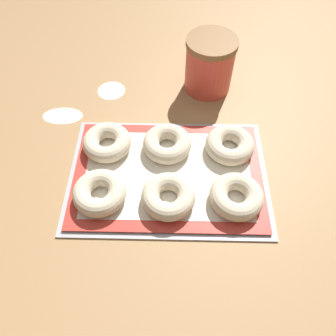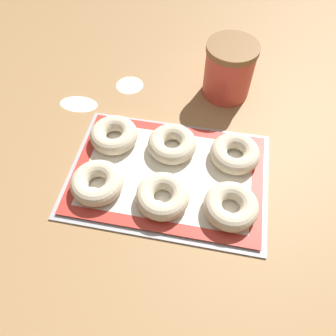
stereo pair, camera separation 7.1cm
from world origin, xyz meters
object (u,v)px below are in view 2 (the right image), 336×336
baking_tray (168,175)px  bagel_front_right (231,206)px  flour_canister (229,70)px  bagel_back_center (172,144)px  bagel_back_right (235,153)px  bagel_front_left (97,183)px  bagel_back_left (114,135)px  bagel_front_center (163,196)px

baking_tray → bagel_front_right: bagel_front_right is taller
flour_canister → bagel_back_center: bearing=-114.4°
bagel_back_right → bagel_front_left: bearing=-154.6°
bagel_back_left → bagel_back_right: (0.29, -0.00, 0.00)m
bagel_front_left → bagel_back_right: size_ratio=1.00×
bagel_back_left → flour_canister: size_ratio=0.78×
baking_tray → bagel_front_left: size_ratio=3.94×
bagel_back_left → bagel_back_right: 0.29m
bagel_back_center → bagel_front_left: bearing=-135.7°
bagel_back_center → bagel_back_right: same height
baking_tray → bagel_front_center: 0.08m
bagel_front_right → bagel_back_center: (-0.15, 0.14, 0.00)m
bagel_front_center → bagel_front_right: size_ratio=1.00×
bagel_front_right → bagel_front_center: bearing=-178.9°
baking_tray → bagel_back_center: bearing=92.9°
baking_tray → bagel_front_right: bearing=-25.7°
baking_tray → bagel_back_right: (0.15, 0.07, 0.03)m
bagel_front_left → flour_canister: 0.46m
baking_tray → bagel_back_left: (-0.15, 0.07, 0.03)m
bagel_back_right → baking_tray: bearing=-154.2°
bagel_back_center → bagel_back_left: bearing=179.7°
bagel_front_center → baking_tray: bearing=91.8°
bagel_back_center → bagel_front_right: bearing=-43.3°
bagel_front_left → bagel_front_right: size_ratio=1.00×
bagel_back_left → flour_canister: bearing=43.4°
bagel_front_center → bagel_back_center: same height
bagel_front_center → bagel_front_left: bearing=177.6°
bagel_front_center → bagel_back_center: 0.15m
bagel_front_left → baking_tray: bearing=24.9°
baking_tray → bagel_back_center: bagel_back_center is taller
bagel_front_center → flour_canister: size_ratio=0.78×
bagel_front_center → bagel_back_left: same height
baking_tray → bagel_back_right: 0.16m
bagel_back_center → baking_tray: bearing=-87.1°
bagel_front_center → flour_canister: flour_canister is taller
bagel_front_right → bagel_front_left: bearing=179.4°
bagel_front_center → bagel_back_center: (-0.01, 0.15, 0.00)m
bagel_back_center → flour_canister: flour_canister is taller
bagel_front_center → bagel_back_center: bearing=92.3°
baking_tray → bagel_back_right: size_ratio=3.94×
bagel_front_left → bagel_back_center: (0.14, 0.14, 0.00)m
bagel_back_center → bagel_back_right: 0.15m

